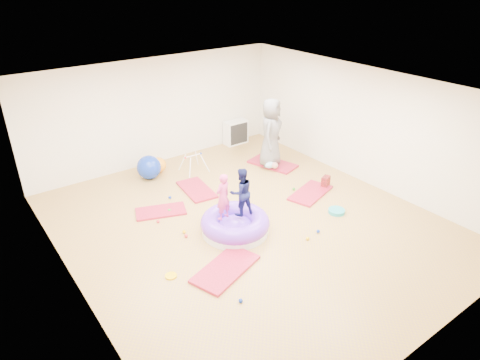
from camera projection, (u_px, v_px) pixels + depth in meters
room at (249, 163)px, 8.31m from camera, size 7.01×8.01×2.81m
gym_mat_front_left at (226, 269)px, 7.57m from camera, size 1.43×1.03×0.05m
gym_mat_mid_left at (161, 211)px, 9.34m from camera, size 1.19×0.88×0.04m
gym_mat_center_back at (197, 190)px, 10.24m from camera, size 0.73×1.25×0.05m
gym_mat_right at (310, 193)px, 10.09m from camera, size 1.32×0.93×0.05m
gym_mat_rear_right at (273, 164)px, 11.55m from camera, size 0.97×1.40×0.05m
inflatable_cushion at (235, 224)px, 8.60m from camera, size 1.39×1.39×0.44m
child_pink at (223, 195)px, 8.23m from camera, size 0.39×0.30×0.97m
child_navy at (241, 190)px, 8.37m from camera, size 0.54×0.45×1.00m
adult_caregiver at (271, 133)px, 11.05m from camera, size 1.05×0.98×1.81m
infant at (272, 164)px, 11.20m from camera, size 0.36×0.37×0.21m
ball_pit_balls at (228, 225)px, 8.83m from camera, size 3.36×3.77×0.07m
exercise_ball_blue at (149, 167)px, 10.70m from camera, size 0.60×0.60×0.60m
exercise_ball_orange at (158, 165)px, 11.07m from camera, size 0.40×0.40×0.40m
infant_play_gym at (193, 161)px, 11.03m from camera, size 0.62×0.59×0.48m
cube_shelf at (236, 132)px, 12.79m from camera, size 0.71×0.35×0.71m
balance_disc at (336, 211)px, 9.31m from camera, size 0.36×0.36×0.08m
backpack at (326, 182)px, 10.35m from camera, size 0.28×0.23×0.28m
yellow_toy at (171, 276)px, 7.42m from camera, size 0.21×0.21×0.03m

